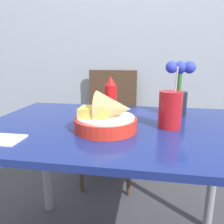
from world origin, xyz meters
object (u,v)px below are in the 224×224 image
ketchup_bottle (111,97)px  food_basket (108,117)px  chair_far_window (111,117)px  drink_cup (170,111)px  flower_vase (179,88)px

ketchup_bottle → food_basket: bearing=-82.6°
chair_far_window → drink_cup: bearing=-65.5°
drink_cup → food_basket: bearing=-162.3°
drink_cup → ketchup_bottle: bearing=150.5°
chair_far_window → food_basket: chair_far_window is taller
flower_vase → food_basket: bearing=-135.7°
ketchup_bottle → flower_vase: 0.33m
drink_cup → flower_vase: size_ratio=0.93×
ketchup_bottle → drink_cup: bearing=-29.5°
chair_far_window → food_basket: (0.15, -0.92, 0.26)m
chair_far_window → flower_vase: bearing=-55.2°
chair_far_window → ketchup_bottle: size_ratio=4.72×
ketchup_bottle → drink_cup: (0.27, -0.15, -0.02)m
food_basket → ketchup_bottle: 0.23m
drink_cup → flower_vase: 0.23m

